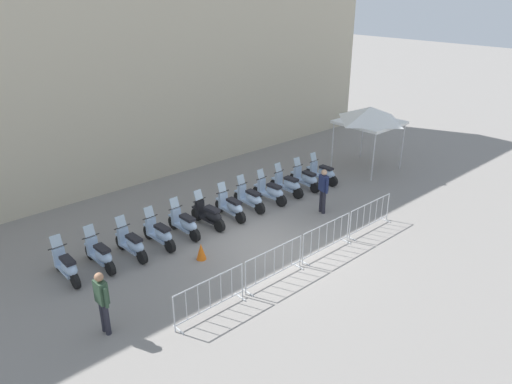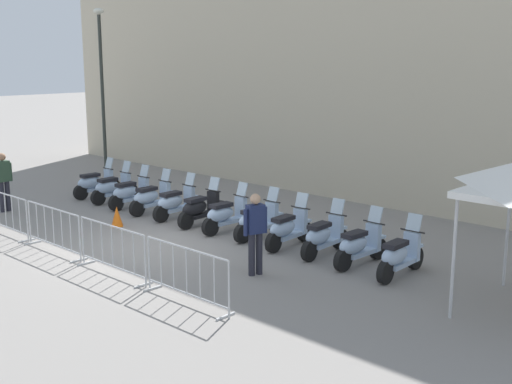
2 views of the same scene
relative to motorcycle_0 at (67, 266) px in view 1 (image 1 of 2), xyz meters
name	(u,v)px [view 1 (image 1 of 2)]	position (x,y,z in m)	size (l,w,h in m)	color
ground_plane	(262,244)	(5.62, -2.29, -0.45)	(120.00, 120.00, 0.00)	gray
building_facade	(120,54)	(5.59, 6.32, 4.87)	(28.00, 2.40, 10.65)	beige
motorcycle_0	(67,266)	(0.00, 0.00, 0.00)	(0.56, 1.72, 1.24)	black
motorcycle_1	(100,255)	(1.02, -0.04, 0.00)	(0.56, 1.72, 1.24)	black
motorcycle_2	(132,244)	(2.04, -0.11, 0.00)	(0.56, 1.72, 1.24)	black
motorcycle_3	(160,234)	(3.06, -0.11, 0.00)	(0.56, 1.72, 1.24)	black
motorcycle_4	(185,224)	(4.08, -0.06, 0.00)	(0.56, 1.72, 1.24)	black
motorcycle_5	(209,215)	(5.11, -0.07, 0.00)	(0.56, 1.73, 1.24)	black
motorcycle_6	(231,207)	(6.12, -0.07, 0.00)	(0.56, 1.72, 1.24)	black
motorcycle_7	(250,198)	(7.14, 0.02, 0.00)	(0.56, 1.72, 1.24)	black
motorcycle_8	(271,192)	(8.17, -0.04, 0.00)	(0.56, 1.73, 1.24)	black
motorcycle_9	(288,185)	(9.19, 0.02, 0.00)	(0.56, 1.72, 1.24)	black
motorcycle_10	(306,179)	(10.20, -0.04, 0.00)	(0.56, 1.73, 1.24)	black
motorcycle_11	(323,173)	(11.23, -0.09, 0.00)	(0.56, 1.72, 1.24)	black
barrier_segment_0	(210,297)	(2.12, -4.05, 0.07)	(2.25, 0.45, 1.07)	#B2B5B7
barrier_segment_1	(274,264)	(4.46, -4.04, 0.07)	(2.25, 0.45, 1.07)	#B2B5B7
barrier_segment_2	(327,238)	(6.79, -4.03, 0.07)	(2.25, 0.45, 1.07)	#B2B5B7
barrier_segment_3	(370,216)	(9.13, -4.02, 0.07)	(2.25, 0.45, 1.07)	#B2B5B7
officer_near_row_end	(323,188)	(8.97, -2.01, 0.53)	(0.31, 0.53, 1.73)	#23232D
officer_mid_plaza	(102,299)	(-0.24, -2.91, 0.53)	(0.23, 0.55, 1.73)	#23232D
canopy_tent	(370,115)	(14.14, -0.23, 2.06)	(2.51, 2.51, 2.91)	silver
traffic_cone	(201,251)	(3.57, -1.67, -0.18)	(0.32, 0.32, 0.55)	orange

